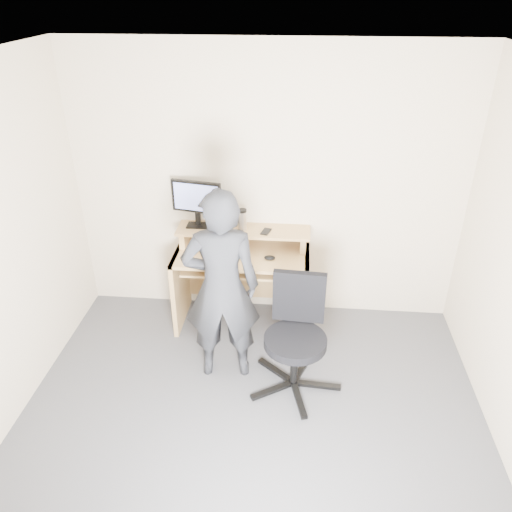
% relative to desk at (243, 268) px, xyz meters
% --- Properties ---
extents(ground, '(3.50, 3.50, 0.00)m').
position_rel_desk_xyz_m(ground, '(0.20, -1.53, -0.55)').
color(ground, '#4C4C51').
rests_on(ground, ground).
extents(back_wall, '(3.50, 0.02, 2.50)m').
position_rel_desk_xyz_m(back_wall, '(0.20, 0.22, 0.70)').
color(back_wall, beige).
rests_on(back_wall, ground).
extents(ceiling, '(3.50, 3.50, 0.02)m').
position_rel_desk_xyz_m(ceiling, '(0.20, -1.53, 1.95)').
color(ceiling, white).
rests_on(ceiling, back_wall).
extents(desk, '(1.20, 0.60, 0.91)m').
position_rel_desk_xyz_m(desk, '(0.00, 0.00, 0.00)').
color(desk, tan).
rests_on(desk, ground).
extents(monitor, '(0.46, 0.13, 0.43)m').
position_rel_desk_xyz_m(monitor, '(-0.42, 0.09, 0.62)').
color(monitor, black).
rests_on(monitor, desk).
extents(external_drive, '(0.10, 0.14, 0.20)m').
position_rel_desk_xyz_m(external_drive, '(-0.17, 0.10, 0.46)').
color(external_drive, black).
rests_on(external_drive, desk).
extents(travel_mug, '(0.08, 0.08, 0.17)m').
position_rel_desk_xyz_m(travel_mug, '(-0.01, 0.07, 0.45)').
color(travel_mug, silver).
rests_on(travel_mug, desk).
extents(smartphone, '(0.10, 0.14, 0.01)m').
position_rel_desk_xyz_m(smartphone, '(0.21, 0.03, 0.37)').
color(smartphone, black).
rests_on(smartphone, desk).
extents(charger, '(0.05, 0.04, 0.03)m').
position_rel_desk_xyz_m(charger, '(-0.12, -0.03, 0.38)').
color(charger, black).
rests_on(charger, desk).
extents(headphones, '(0.16, 0.16, 0.06)m').
position_rel_desk_xyz_m(headphones, '(-0.15, 0.14, 0.37)').
color(headphones, silver).
rests_on(headphones, desk).
extents(keyboard, '(0.49, 0.28, 0.03)m').
position_rel_desk_xyz_m(keyboard, '(-0.03, -0.17, 0.12)').
color(keyboard, black).
rests_on(keyboard, desk).
extents(mouse, '(0.11, 0.08, 0.04)m').
position_rel_desk_xyz_m(mouse, '(0.25, -0.18, 0.22)').
color(mouse, black).
rests_on(mouse, desk).
extents(office_chair, '(0.71, 0.73, 0.92)m').
position_rel_desk_xyz_m(office_chair, '(0.51, -0.84, -0.04)').
color(office_chair, black).
rests_on(office_chair, ground).
extents(person, '(0.64, 0.47, 1.63)m').
position_rel_desk_xyz_m(person, '(-0.08, -0.76, 0.27)').
color(person, black).
rests_on(person, ground).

